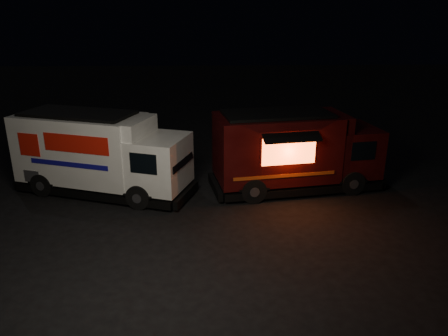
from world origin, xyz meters
TOP-DOWN VIEW (x-y plane):
  - ground at (0.00, 0.00)m, footprint 80.00×80.00m
  - white_truck at (-3.43, 2.77)m, footprint 6.48×3.96m
  - red_truck at (3.22, 2.93)m, footprint 6.23×3.12m

SIDE VIEW (x-z plane):
  - ground at x=0.00m, z-range 0.00..0.00m
  - red_truck at x=3.22m, z-range 0.00..2.77m
  - white_truck at x=-3.43m, z-range 0.00..2.78m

